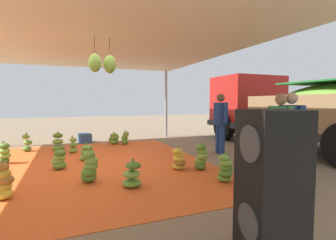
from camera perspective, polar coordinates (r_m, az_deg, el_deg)
name	(u,v)px	position (r m, az deg, el deg)	size (l,w,h in m)	color
ground_plane	(207,155)	(6.91, 8.86, -7.83)	(40.00, 40.00, 0.00)	#7F6B51
tarp_orange	(91,165)	(6.00, -17.03, -9.75)	(6.12, 5.11, 0.01)	#E05B23
tent_canopy	(84,44)	(5.94, -18.49, 16.00)	(8.00, 7.00, 2.75)	#9EA0A5
banana_bunch_0	(132,175)	(4.34, -8.09, -12.27)	(0.43, 0.43, 0.48)	#60932D
banana_bunch_1	(73,146)	(7.51, -20.67, -5.47)	(0.29, 0.29, 0.48)	#6B9E38
banana_bunch_2	(58,143)	(8.03, -23.59, -4.69)	(0.46, 0.46, 0.56)	#60932D
banana_bunch_3	(125,138)	(8.52, -9.69, -4.12)	(0.34, 0.33, 0.47)	#518428
banana_bunch_4	(59,160)	(5.83, -23.39, -8.29)	(0.37, 0.38, 0.46)	#60932D
banana_bunch_5	(249,176)	(4.45, 17.89, -11.87)	(0.31, 0.30, 0.49)	#60932D
banana_bunch_6	(114,139)	(8.72, -12.13, -4.19)	(0.44, 0.44, 0.41)	#60932D
banana_bunch_7	(179,159)	(5.35, 2.45, -8.89)	(0.38, 0.38, 0.51)	gold
banana_bunch_8	(201,157)	(5.35, 7.49, -8.36)	(0.34, 0.36, 0.60)	#477523
banana_bunch_9	(3,182)	(4.48, -33.27, -11.57)	(0.34, 0.35, 0.58)	gold
banana_bunch_10	(27,144)	(8.29, -29.27, -4.66)	(0.36, 0.35, 0.54)	#518428
banana_bunch_11	(87,153)	(6.48, -17.82, -7.11)	(0.42, 0.42, 0.43)	#6B9E38
banana_bunch_12	(4,154)	(6.93, -33.06, -6.47)	(0.37, 0.37, 0.52)	#477523
banana_bunch_13	(225,169)	(4.64, 12.80, -10.75)	(0.36, 0.35, 0.55)	#60932D
banana_bunch_14	(90,167)	(4.71, -17.31, -10.20)	(0.37, 0.38, 0.60)	#518428
cargo_truck_main	(293,108)	(8.81, 26.39, 2.48)	(6.63, 2.60, 2.40)	#2D2D2D
worker_0	(280,129)	(5.10, 23.99, -1.90)	(0.58, 0.35, 1.58)	maroon
worker_1	(291,128)	(5.22, 26.03, -1.71)	(0.58, 0.36, 1.60)	#26262D
worker_2	(220,119)	(7.01, 11.77, 0.24)	(0.60, 0.37, 1.65)	navy
speaker_stack	(271,186)	(2.48, 22.18, -13.64)	(0.57, 0.56, 1.35)	black
crate_0	(85,138)	(9.32, -18.31, -3.91)	(0.55, 0.36, 0.32)	#335B8E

